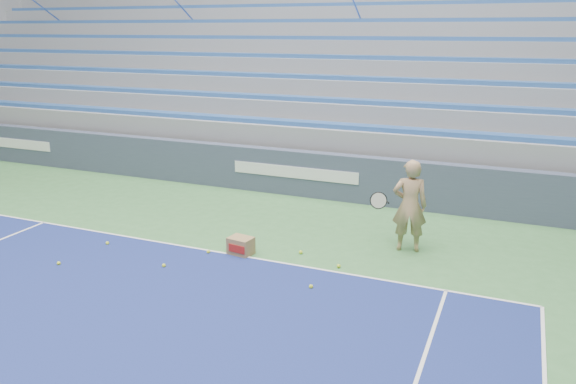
# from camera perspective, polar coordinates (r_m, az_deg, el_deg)

# --- Properties ---
(sponsor_barrier) EXTENTS (30.00, 0.32, 1.10)m
(sponsor_barrier) POSITION_cam_1_polar(r_m,az_deg,el_deg) (13.63, 0.90, 1.95)
(sponsor_barrier) COLOR #3A4359
(sponsor_barrier) RESTS_ON ground
(bleachers) EXTENTS (31.00, 9.15, 7.30)m
(bleachers) POSITION_cam_1_polar(r_m,az_deg,el_deg) (18.70, 7.59, 11.35)
(bleachers) COLOR gray
(bleachers) RESTS_ON ground
(tennis_player) EXTENTS (0.95, 0.88, 1.71)m
(tennis_player) POSITION_cam_1_polar(r_m,az_deg,el_deg) (10.34, 12.23, -1.36)
(tennis_player) COLOR tan
(tennis_player) RESTS_ON ground
(ball_box) EXTENTS (0.46, 0.38, 0.32)m
(ball_box) POSITION_cam_1_polar(r_m,az_deg,el_deg) (10.19, -4.82, -5.47)
(ball_box) COLOR olive
(ball_box) RESTS_ON ground
(tennis_ball_0) EXTENTS (0.07, 0.07, 0.07)m
(tennis_ball_0) POSITION_cam_1_polar(r_m,az_deg,el_deg) (9.89, -12.49, -7.31)
(tennis_ball_0) COLOR #D0E12E
(tennis_ball_0) RESTS_ON ground
(tennis_ball_1) EXTENTS (0.07, 0.07, 0.07)m
(tennis_ball_1) POSITION_cam_1_polar(r_m,az_deg,el_deg) (10.62, -4.55, -5.27)
(tennis_ball_1) COLOR #D0E12E
(tennis_ball_1) RESTS_ON ground
(tennis_ball_2) EXTENTS (0.07, 0.07, 0.07)m
(tennis_ball_2) POSITION_cam_1_polar(r_m,az_deg,el_deg) (10.21, 1.30, -6.13)
(tennis_ball_2) COLOR #D0E12E
(tennis_ball_2) RESTS_ON ground
(tennis_ball_3) EXTENTS (0.07, 0.07, 0.07)m
(tennis_ball_3) POSITION_cam_1_polar(r_m,az_deg,el_deg) (9.68, 5.17, -7.50)
(tennis_ball_3) COLOR #D0E12E
(tennis_ball_3) RESTS_ON ground
(tennis_ball_4) EXTENTS (0.07, 0.07, 0.07)m
(tennis_ball_4) POSITION_cam_1_polar(r_m,az_deg,el_deg) (10.32, -8.09, -6.03)
(tennis_ball_4) COLOR #D0E12E
(tennis_ball_4) RESTS_ON ground
(tennis_ball_5) EXTENTS (0.07, 0.07, 0.07)m
(tennis_ball_5) POSITION_cam_1_polar(r_m,az_deg,el_deg) (10.51, -22.26, -6.73)
(tennis_ball_5) COLOR #D0E12E
(tennis_ball_5) RESTS_ON ground
(tennis_ball_6) EXTENTS (0.07, 0.07, 0.07)m
(tennis_ball_6) POSITION_cam_1_polar(r_m,az_deg,el_deg) (8.93, 2.34, -9.58)
(tennis_ball_6) COLOR #D0E12E
(tennis_ball_6) RESTS_ON ground
(tennis_ball_7) EXTENTS (0.07, 0.07, 0.07)m
(tennis_ball_7) POSITION_cam_1_polar(r_m,az_deg,el_deg) (11.15, -17.87, -4.97)
(tennis_ball_7) COLOR #D0E12E
(tennis_ball_7) RESTS_ON ground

